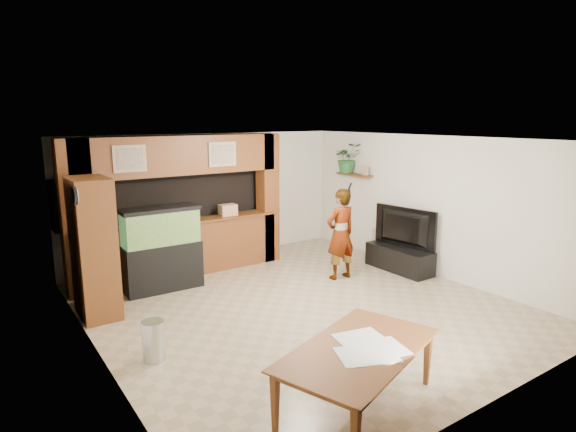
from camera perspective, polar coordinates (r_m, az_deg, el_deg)
floor at (r=7.72m, az=1.41°, el=-10.61°), size 6.50×6.50×0.00m
ceiling at (r=7.15m, az=1.52°, el=9.06°), size 6.50×6.50×0.00m
wall_back at (r=10.09m, az=-9.43°, el=2.24°), size 6.00×0.00×6.00m
wall_left at (r=6.12m, az=-22.01°, el=-4.60°), size 0.00×6.50×6.50m
wall_right at (r=9.37m, az=16.50°, el=1.20°), size 0.00×6.50×6.50m
partition at (r=9.16m, az=-13.17°, el=1.23°), size 4.20×0.99×2.60m
wall_clock at (r=6.97m, az=-23.93°, el=2.20°), size 0.05×0.25×0.25m
wall_shelf at (r=10.53m, az=7.85°, el=4.88°), size 0.25×0.90×0.04m
pantry_cabinet at (r=7.61m, az=-22.06°, el=-3.55°), size 0.52×0.85×2.08m
trash_can at (r=6.26m, az=-15.64°, el=-14.05°), size 0.28×0.28×0.51m
aquarium at (r=8.48m, az=-14.74°, el=-3.90°), size 1.30×0.49×1.44m
tv_stand at (r=9.59m, az=13.06°, el=-4.97°), size 0.50×1.37×0.46m
television at (r=9.44m, az=13.23°, el=-1.40°), size 0.36×1.35×0.77m
photo_frame at (r=10.27m, az=9.17°, el=5.29°), size 0.06×0.14×0.18m
potted_plant at (r=10.62m, az=7.06°, el=6.83°), size 0.73×0.69×0.65m
person at (r=8.79m, az=6.25°, el=-2.15°), size 0.62×0.41×1.67m
microphone at (r=8.54m, az=7.33°, el=3.44°), size 0.04×0.10×0.16m
dining_table at (r=5.19m, az=8.62°, el=-18.55°), size 2.08×1.58×0.65m
newspaper_a at (r=4.93m, az=9.36°, el=-15.93°), size 0.69×0.61×0.01m
newspaper_b at (r=5.05m, az=10.53°, el=-15.28°), size 0.66×0.54×0.01m
newspaper_c at (r=5.26m, az=8.44°, el=-14.09°), size 0.56×0.46×0.01m
counter_box at (r=9.42m, az=-7.15°, el=0.71°), size 0.33×0.23×0.22m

